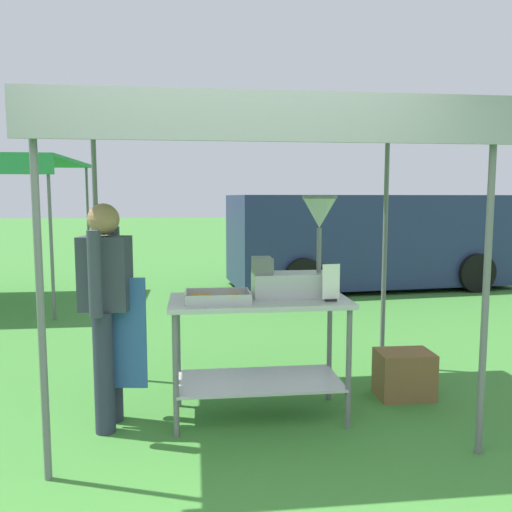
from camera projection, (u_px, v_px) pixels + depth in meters
name	position (u px, v px, depth m)	size (l,w,h in m)	color
ground_plane	(208.00, 300.00, 8.48)	(70.00, 70.00, 0.00)	#3D7F33
stall_canopy	(258.00, 129.00, 3.82)	(2.89, 1.97, 2.24)	slate
donut_cart	(259.00, 331.00, 3.89)	(1.32, 0.64, 0.91)	#B7B7BC
donut_tray	(217.00, 298.00, 3.76)	(0.46, 0.32, 0.07)	#B7B7BC
donut_fryer	(297.00, 260.00, 3.92)	(0.63, 0.28, 0.76)	#B7B7BC
menu_sign	(331.00, 285.00, 3.76)	(0.13, 0.05, 0.27)	black
vendor	(107.00, 304.00, 3.70)	(0.46, 0.54, 1.61)	#2D3347
supply_crate	(404.00, 374.00, 4.34)	(0.45, 0.33, 0.39)	brown
van_navy	(369.00, 239.00, 9.68)	(5.24, 2.46, 1.69)	navy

